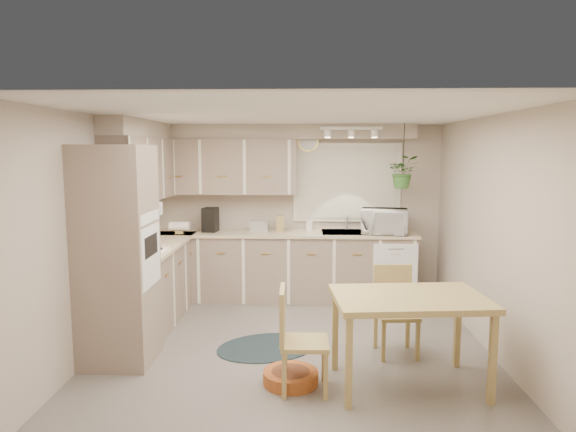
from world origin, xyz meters
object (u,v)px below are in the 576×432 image
object	(u,v)px
braided_rug	(267,347)
pet_bed	(291,377)
microwave	(384,219)
chair_left	(305,340)
dining_table	(408,341)
chair_back	(397,312)

from	to	relation	value
braided_rug	pet_bed	xyz separation A→B (m)	(0.27, -0.82, 0.05)
microwave	chair_left	bearing A→B (deg)	-103.65
dining_table	chair_left	xyz separation A→B (m)	(-0.90, -0.12, 0.04)
dining_table	braided_rug	xyz separation A→B (m)	(-1.29, 0.82, -0.40)
chair_back	chair_left	bearing A→B (deg)	36.21
dining_table	braided_rug	distance (m)	1.58
dining_table	chair_back	size ratio (longest dim) A/B	1.45
braided_rug	dining_table	bearing A→B (deg)	-32.38
chair_left	braided_rug	distance (m)	1.11
dining_table	braided_rug	size ratio (longest dim) A/B	1.22
chair_back	pet_bed	world-z (taller)	chair_back
chair_left	braided_rug	xyz separation A→B (m)	(-0.40, 0.94, -0.44)
dining_table	chair_left	size ratio (longest dim) A/B	1.43
chair_left	pet_bed	size ratio (longest dim) A/B	1.83
chair_left	braided_rug	bearing A→B (deg)	-157.81
braided_rug	microwave	world-z (taller)	microwave
braided_rug	microwave	bearing A→B (deg)	49.40
dining_table	chair_left	bearing A→B (deg)	-172.64
microwave	braided_rug	bearing A→B (deg)	-122.40
microwave	pet_bed	bearing A→B (deg)	-106.92
dining_table	braided_rug	bearing A→B (deg)	147.62
chair_back	braided_rug	bearing A→B (deg)	-10.70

